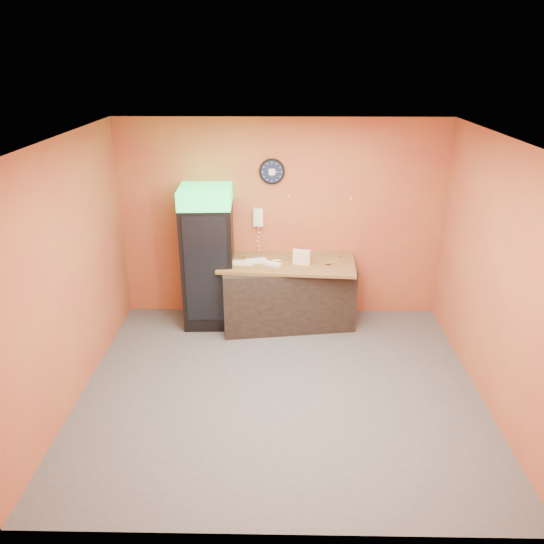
{
  "coord_description": "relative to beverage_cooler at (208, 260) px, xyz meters",
  "views": [
    {
      "loc": [
        -0.0,
        -5.11,
        3.57
      ],
      "look_at": [
        -0.11,
        0.6,
        1.2
      ],
      "focal_mm": 35.0,
      "sensor_mm": 36.0,
      "label": 1
    }
  ],
  "objects": [
    {
      "name": "wall_clock",
      "position": [
        0.87,
        0.36,
        1.14
      ],
      "size": [
        0.35,
        0.06,
        0.35
      ],
      "color": "black",
      "rests_on": "back_wall"
    },
    {
      "name": "butcher_paper",
      "position": [
        1.08,
        -0.0,
        -0.04
      ],
      "size": [
        1.88,
        0.99,
        0.04
      ],
      "primitive_type": "cube",
      "rotation": [
        0.0,
        0.0,
        -0.07
      ],
      "color": "brown",
      "rests_on": "prep_counter"
    },
    {
      "name": "prep_counter",
      "position": [
        1.08,
        -0.0,
        -0.51
      ],
      "size": [
        1.88,
        1.04,
        0.89
      ],
      "primitive_type": "cube",
      "rotation": [
        0.0,
        0.0,
        0.15
      ],
      "color": "black",
      "rests_on": "floor"
    },
    {
      "name": "ceiling",
      "position": [
        1.0,
        -1.61,
        1.85
      ],
      "size": [
        4.5,
        4.0,
        0.02
      ],
      "primitive_type": "cube",
      "color": "white",
      "rests_on": "back_wall"
    },
    {
      "name": "wrapped_sandwich_left",
      "position": [
        0.48,
        -0.09,
        0.0
      ],
      "size": [
        0.27,
        0.11,
        0.04
      ],
      "primitive_type": "cube",
      "rotation": [
        0.0,
        0.0,
        0.0
      ],
      "color": "silver",
      "rests_on": "butcher_paper"
    },
    {
      "name": "right_wall",
      "position": [
        3.25,
        -1.61,
        0.45
      ],
      "size": [
        0.02,
        4.0,
        2.8
      ],
      "primitive_type": "cube",
      "color": "#AD6B30",
      "rests_on": "floor"
    },
    {
      "name": "wall_phone",
      "position": [
        0.68,
        0.34,
        0.5
      ],
      "size": [
        0.13,
        0.11,
        0.25
      ],
      "color": "white",
      "rests_on": "back_wall"
    },
    {
      "name": "beverage_cooler",
      "position": [
        0.0,
        0.0,
        0.0
      ],
      "size": [
        0.71,
        0.73,
        1.95
      ],
      "rotation": [
        0.0,
        0.0,
        0.05
      ],
      "color": "black",
      "rests_on": "floor"
    },
    {
      "name": "floor",
      "position": [
        1.0,
        -1.61,
        -0.95
      ],
      "size": [
        4.5,
        4.5,
        0.0
      ],
      "primitive_type": "plane",
      "color": "#47474C",
      "rests_on": "ground"
    },
    {
      "name": "left_wall",
      "position": [
        -1.25,
        -1.61,
        0.45
      ],
      "size": [
        0.02,
        4.0,
        2.8
      ],
      "primitive_type": "cube",
      "color": "#AD6B30",
      "rests_on": "floor"
    },
    {
      "name": "wrapped_sandwich_mid",
      "position": [
        0.88,
        -0.13,
        -0.0
      ],
      "size": [
        0.27,
        0.2,
        0.04
      ],
      "primitive_type": "cube",
      "rotation": [
        0.0,
        0.0,
        -0.49
      ],
      "color": "silver",
      "rests_on": "butcher_paper"
    },
    {
      "name": "wrapped_sandwich_right",
      "position": [
        0.66,
        -0.03,
        0.0
      ],
      "size": [
        0.31,
        0.19,
        0.04
      ],
      "primitive_type": "cube",
      "rotation": [
        0.0,
        0.0,
        0.29
      ],
      "color": "silver",
      "rests_on": "butcher_paper"
    },
    {
      "name": "back_wall",
      "position": [
        1.0,
        0.39,
        0.45
      ],
      "size": [
        4.5,
        0.02,
        2.8
      ],
      "primitive_type": "cube",
      "color": "#AD6B30",
      "rests_on": "floor"
    },
    {
      "name": "sub_roll_stack",
      "position": [
        1.28,
        -0.08,
        0.08
      ],
      "size": [
        0.25,
        0.14,
        0.2
      ],
      "rotation": [
        0.0,
        0.0,
        -0.26
      ],
      "color": "#F7E8C0",
      "rests_on": "butcher_paper"
    },
    {
      "name": "kitchen_tool",
      "position": [
        1.03,
        0.03,
        0.01
      ],
      "size": [
        0.06,
        0.06,
        0.06
      ],
      "primitive_type": "cylinder",
      "color": "silver",
      "rests_on": "butcher_paper"
    }
  ]
}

